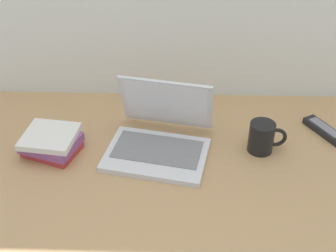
{
  "coord_description": "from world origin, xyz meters",
  "views": [
    {
      "loc": [
        -0.0,
        -1.06,
        0.91
      ],
      "look_at": [
        -0.03,
        0.0,
        0.15
      ],
      "focal_mm": 47.06,
      "sensor_mm": 36.0,
      "label": 1
    }
  ],
  "objects": [
    {
      "name": "desk",
      "position": [
        0.0,
        0.0,
        0.01
      ],
      "size": [
        1.6,
        0.76,
        0.03
      ],
      "color": "tan",
      "rests_on": "ground"
    },
    {
      "name": "laptop",
      "position": [
        -0.06,
        0.05,
        0.08
      ],
      "size": [
        0.36,
        0.34,
        0.21
      ],
      "color": "silver",
      "rests_on": "desk"
    },
    {
      "name": "coffee_mug",
      "position": [
        0.26,
        0.05,
        0.08
      ],
      "size": [
        0.12,
        0.08,
        0.1
      ],
      "color": "black",
      "rests_on": "desk"
    },
    {
      "name": "remote_control_near",
      "position": [
        0.49,
        0.14,
        0.04
      ],
      "size": [
        0.12,
        0.16,
        0.02
      ],
      "color": "black",
      "rests_on": "desk"
    },
    {
      "name": "book_stack",
      "position": [
        -0.4,
        0.02,
        0.07
      ],
      "size": [
        0.2,
        0.18,
        0.07
      ],
      "color": "#B23333",
      "rests_on": "desk"
    }
  ]
}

